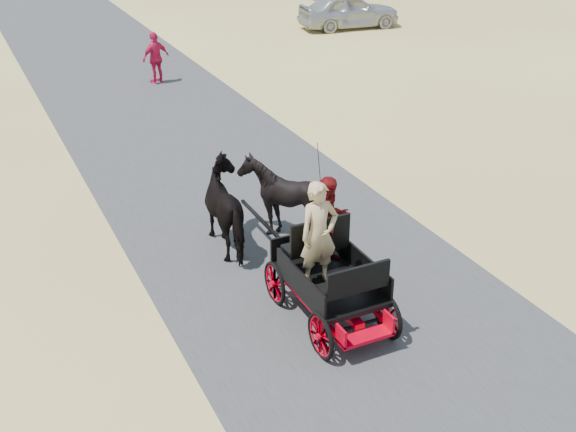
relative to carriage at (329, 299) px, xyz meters
name	(u,v)px	position (x,y,z in m)	size (l,w,h in m)	color
ground	(416,378)	(0.42, -1.98, -0.36)	(140.00, 140.00, 0.00)	tan
road	(416,378)	(0.42, -1.98, -0.35)	(6.00, 140.00, 0.01)	#38383A
carriage	(329,299)	(0.00, 0.00, 0.00)	(1.30, 2.40, 0.72)	black
horse_left	(232,208)	(-0.55, 3.00, 0.49)	(0.91, 2.01, 1.70)	black
horse_right	(282,198)	(0.55, 3.00, 0.49)	(1.37, 1.54, 1.70)	black
driver_man	(319,235)	(-0.20, 0.05, 1.26)	(0.66, 0.43, 1.80)	tan
passenger_woman	(330,220)	(0.30, 0.60, 1.15)	(0.77, 0.60, 1.58)	#660C0F
pedestrian	(156,58)	(1.39, 14.74, 0.50)	(1.01, 0.42, 1.73)	#C51646
car_a	(349,10)	(11.54, 19.30, 0.40)	(1.79, 4.46, 1.52)	#B2B2B7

